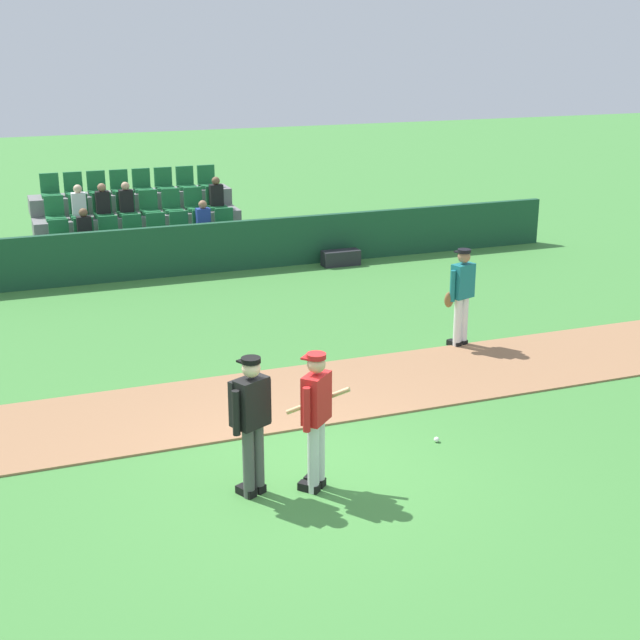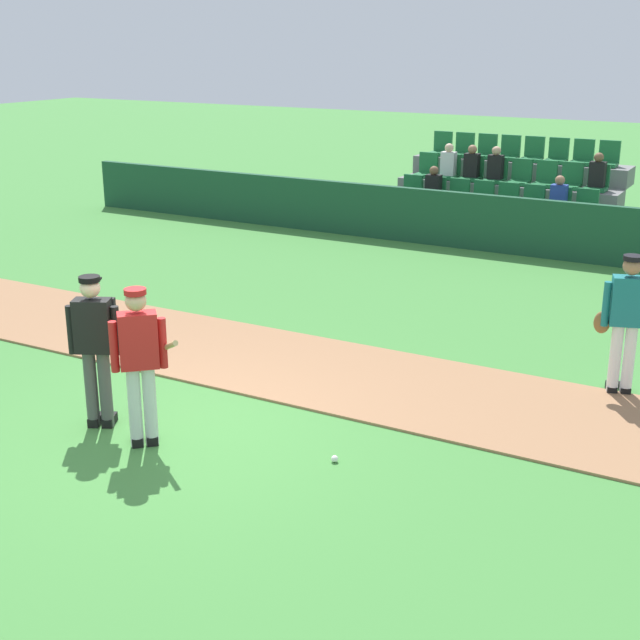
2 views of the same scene
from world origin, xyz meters
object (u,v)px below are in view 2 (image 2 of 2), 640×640
object	(u,v)px
umpire_home_plate	(95,342)
baseball	(335,459)
runner_teal_jersey	(625,320)
batter_red_jersey	(140,361)

from	to	relation	value
umpire_home_plate	baseball	world-z (taller)	umpire_home_plate
umpire_home_plate	runner_teal_jersey	xyz separation A→B (m)	(4.92, 3.81, -0.04)
runner_teal_jersey	umpire_home_plate	bearing A→B (deg)	-142.22
runner_teal_jersey	baseball	world-z (taller)	runner_teal_jersey
runner_teal_jersey	baseball	distance (m)	4.08
umpire_home_plate	runner_teal_jersey	distance (m)	6.23
batter_red_jersey	runner_teal_jersey	world-z (taller)	same
runner_teal_jersey	baseball	size ratio (longest dim) A/B	23.78
baseball	umpire_home_plate	bearing A→B (deg)	-169.84
baseball	batter_red_jersey	bearing A→B (deg)	-162.18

